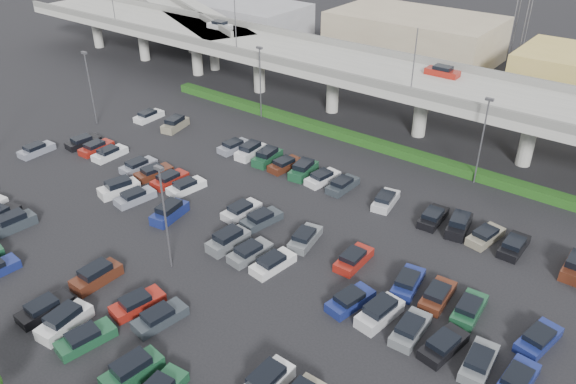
{
  "coord_description": "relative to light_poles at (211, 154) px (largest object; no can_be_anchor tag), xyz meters",
  "views": [
    {
      "loc": [
        33.31,
        -33.95,
        31.79
      ],
      "look_at": [
        2.35,
        6.46,
        2.0
      ],
      "focal_mm": 35.0,
      "sensor_mm": 36.0,
      "label": 1
    }
  ],
  "objects": [
    {
      "name": "parked_cars",
      "position": [
        5.21,
        -5.7,
        -5.63
      ],
      "size": [
        62.94,
        36.69,
        1.67
      ],
      "color": "gray",
      "rests_on": "ground"
    },
    {
      "name": "hedge",
      "position": [
        4.13,
        23.0,
        -5.69
      ],
      "size": [
        66.0,
        1.6,
        1.1
      ],
      "primitive_type": "cube",
      "color": "#173810",
      "rests_on": "ground"
    },
    {
      "name": "distant_buildings",
      "position": [
        16.5,
        59.81,
        -2.49
      ],
      "size": [
        138.0,
        24.0,
        9.0
      ],
      "color": "gray",
      "rests_on": "ground"
    },
    {
      "name": "on_ramp",
      "position": [
        -47.98,
        41.05,
        0.62
      ],
      "size": [
        50.93,
        30.13,
        8.8
      ],
      "color": "gray",
      "rests_on": "ground"
    },
    {
      "name": "ground",
      "position": [
        4.13,
        -2.0,
        -6.24
      ],
      "size": [
        280.0,
        280.0,
        0.0
      ],
      "primitive_type": "plane",
      "color": "black"
    },
    {
      "name": "overpass",
      "position": [
        3.91,
        30.01,
        0.73
      ],
      "size": [
        150.0,
        13.0,
        15.8
      ],
      "color": "gray",
      "rests_on": "ground"
    },
    {
      "name": "light_poles",
      "position": [
        0.0,
        0.0,
        0.0
      ],
      "size": [
        66.9,
        48.38,
        10.3
      ],
      "color": "#55555A",
      "rests_on": "ground"
    }
  ]
}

